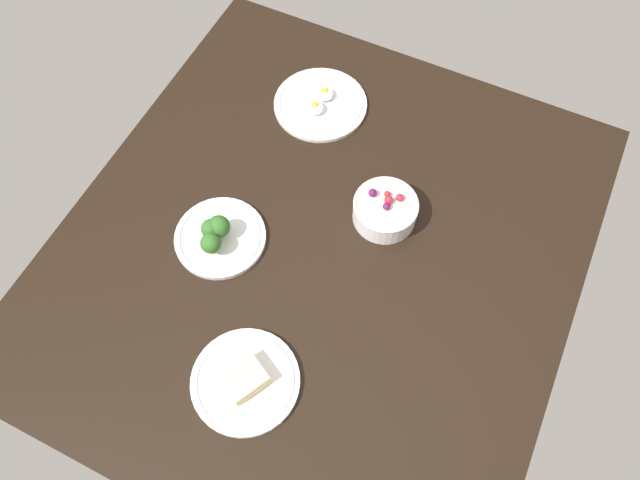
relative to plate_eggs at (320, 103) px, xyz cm
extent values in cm
cube|color=black|center=(-34.37, -16.32, -2.86)|extent=(117.79, 106.82, 4.00)
cylinder|color=silver|center=(0.04, 0.00, -0.35)|extent=(22.58, 22.58, 1.02)
torus|color=#B7B7BC|center=(0.04, 0.00, 0.15)|extent=(20.37, 20.37, 0.50)
ellipsoid|color=white|center=(-2.75, 0.12, 1.35)|extent=(4.33, 4.33, 2.38)
sphere|color=yellow|center=(-2.75, 0.12, 2.42)|extent=(1.73, 1.73, 1.73)
ellipsoid|color=white|center=(2.08, -0.07, 1.37)|extent=(4.42, 4.42, 2.43)
sphere|color=yellow|center=(2.08, -0.07, 2.47)|extent=(1.77, 1.77, 1.77)
cylinder|color=silver|center=(-22.20, -26.05, 1.82)|extent=(13.83, 13.83, 5.37)
torus|color=silver|center=(-22.20, -26.05, 4.50)|extent=(14.08, 14.08, 0.80)
sphere|color=#59144C|center=(-21.36, -22.49, 5.43)|extent=(1.85, 1.85, 1.85)
sphere|color=#B2232D|center=(-20.18, -25.39, 5.22)|extent=(1.42, 1.42, 1.42)
sphere|color=#B2232D|center=(-19.96, -28.13, 5.36)|extent=(1.71, 1.71, 1.71)
sphere|color=#59144C|center=(-23.17, -26.44, 5.33)|extent=(1.65, 1.65, 1.65)
sphere|color=#B2232D|center=(-21.59, -26.24, 5.44)|extent=(1.88, 1.88, 1.88)
cylinder|color=silver|center=(-42.38, 3.57, -0.26)|extent=(19.63, 19.63, 1.21)
torus|color=#B7B7BC|center=(-42.38, 3.57, 0.34)|extent=(17.77, 17.77, 0.50)
cylinder|color=#9EBC72|center=(-43.50, 4.59, 1.55)|extent=(1.13, 1.13, 2.40)
sphere|color=#2D6023|center=(-43.50, 4.59, 3.96)|extent=(3.23, 3.23, 3.23)
cylinder|color=#9EBC72|center=(-41.97, 3.48, 1.25)|extent=(1.70, 1.70, 1.81)
sphere|color=#2D6023|center=(-41.97, 3.48, 3.98)|extent=(4.86, 4.86, 4.86)
cylinder|color=#9EBC72|center=(-46.17, 2.95, 1.43)|extent=(1.52, 1.52, 2.17)
sphere|color=#2D6023|center=(-46.17, 2.95, 4.15)|extent=(4.34, 4.34, 4.34)
cylinder|color=#9EBC72|center=(-43.19, 4.69, 1.47)|extent=(1.44, 1.44, 2.26)
sphere|color=#2D6023|center=(-43.19, 4.69, 4.14)|extent=(4.11, 4.11, 4.11)
cylinder|color=silver|center=(-67.43, -15.82, -0.24)|extent=(20.96, 20.96, 1.24)
torus|color=#B7B7BC|center=(-67.43, -15.82, 0.38)|extent=(18.95, 18.95, 0.50)
cube|color=beige|center=(-67.43, -15.82, 0.98)|extent=(9.82, 9.38, 1.20)
cube|color=#E5B24C|center=(-67.43, -15.82, 1.98)|extent=(9.82, 9.38, 0.80)
cube|color=beige|center=(-67.43, -15.82, 2.98)|extent=(9.82, 9.38, 1.20)
camera|label=1|loc=(-89.47, -42.62, 116.30)|focal=34.65mm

